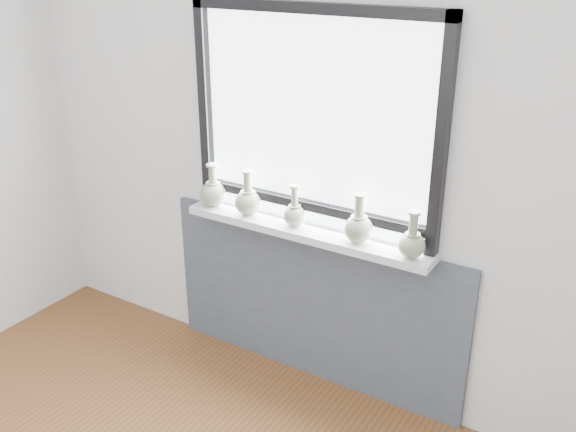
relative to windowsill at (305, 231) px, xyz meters
The scene contains 9 objects.
back_wall 0.43m from the windowsill, 90.00° to the left, with size 3.60×0.02×2.60m, color silver.
apron_panel 0.46m from the windowsill, 90.00° to the left, with size 1.70×0.03×0.86m, color #465060.
windowsill is the anchor object (origin of this frame).
window 0.56m from the windowsill, 90.00° to the left, with size 1.30×0.06×1.05m.
vase_a 0.57m from the windowsill, behind, with size 0.14×0.14×0.23m.
vase_b 0.35m from the windowsill, behind, with size 0.14×0.14×0.24m.
vase_c 0.10m from the windowsill, behind, with size 0.11×0.11×0.21m.
vase_d 0.31m from the windowsill, ahead, with size 0.14×0.14×0.24m.
vase_e 0.57m from the windowsill, ahead, with size 0.12×0.12×0.22m.
Camera 1 is at (1.44, -0.77, 2.18)m, focal length 40.00 mm.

